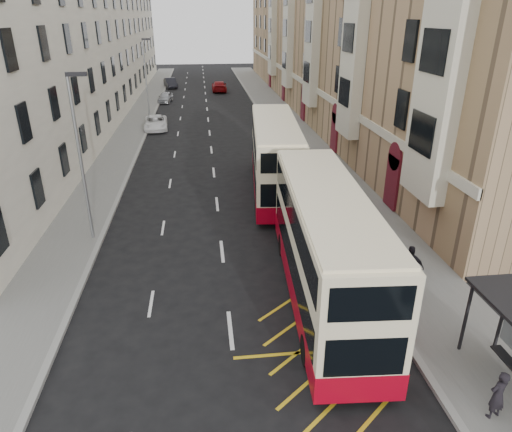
{
  "coord_description": "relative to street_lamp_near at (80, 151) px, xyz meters",
  "views": [
    {
      "loc": [
        -0.65,
        -9.4,
        10.46
      ],
      "look_at": [
        1.45,
        8.33,
        2.52
      ],
      "focal_mm": 32.0,
      "sensor_mm": 36.0,
      "label": 1
    }
  ],
  "objects": [
    {
      "name": "pavement_left",
      "position": [
        -1.15,
        18.0,
        -4.56
      ],
      "size": [
        3.0,
        120.0,
        0.15
      ],
      "primitive_type": "cube",
      "color": "#63635F",
      "rests_on": "ground"
    },
    {
      "name": "pavement_right",
      "position": [
        14.35,
        18.0,
        -4.56
      ],
      "size": [
        4.0,
        120.0,
        0.15
      ],
      "primitive_type": "cube",
      "color": "#63635F",
      "rests_on": "ground"
    },
    {
      "name": "terrace_left",
      "position": [
        -7.08,
        33.5,
        1.88
      ],
      "size": [
        9.18,
        79.0,
        13.25
      ],
      "color": "white",
      "rests_on": "ground"
    },
    {
      "name": "street_lamp_far",
      "position": [
        0.0,
        30.0,
        0.0
      ],
      "size": [
        0.93,
        0.18,
        8.0
      ],
      "color": "gray",
      "rests_on": "pavement_left"
    },
    {
      "name": "double_decker_rear",
      "position": [
        10.09,
        5.64,
        -2.31
      ],
      "size": [
        3.68,
        11.65,
        4.57
      ],
      "rotation": [
        0.0,
        0.0,
        -0.09
      ],
      "color": "#FFEEC2",
      "rests_on": "ground"
    },
    {
      "name": "pedestrian_far",
      "position": [
        13.79,
        -6.2,
        -3.56
      ],
      "size": [
        1.17,
        0.85,
        1.84
      ],
      "primitive_type": "imported",
      "rotation": [
        0.0,
        0.0,
        2.72
      ],
      "color": "black",
      "rests_on": "pavement_right"
    },
    {
      "name": "street_lamp_near",
      "position": [
        0.0,
        0.0,
        0.0
      ],
      "size": [
        0.93,
        0.18,
        8.0
      ],
      "color": "gray",
      "rests_on": "pavement_left"
    },
    {
      "name": "car_red",
      "position": [
        8.42,
        47.4,
        -3.9
      ],
      "size": [
        2.12,
        5.11,
        1.48
      ],
      "primitive_type": "imported",
      "rotation": [
        0.0,
        0.0,
        3.13
      ],
      "color": "maroon",
      "rests_on": "ground"
    },
    {
      "name": "kerb_left",
      "position": [
        0.35,
        18.0,
        -4.56
      ],
      "size": [
        0.25,
        120.0,
        0.15
      ],
      "primitive_type": "cube",
      "color": "gray",
      "rests_on": "ground"
    },
    {
      "name": "road_markings",
      "position": [
        6.35,
        33.0,
        -4.63
      ],
      "size": [
        10.0,
        110.0,
        0.01
      ],
      "primitive_type": null,
      "color": "silver",
      "rests_on": "ground"
    },
    {
      "name": "kerb_right",
      "position": [
        12.35,
        18.0,
        -4.56
      ],
      "size": [
        0.25,
        120.0,
        0.15
      ],
      "primitive_type": "cube",
      "color": "gray",
      "rests_on": "ground"
    },
    {
      "name": "terrace_right",
      "position": [
        21.23,
        33.38,
        2.88
      ],
      "size": [
        10.75,
        79.0,
        15.25
      ],
      "color": "tan",
      "rests_on": "ground"
    },
    {
      "name": "white_van",
      "position": [
        1.15,
        24.07,
        -3.98
      ],
      "size": [
        2.5,
        4.89,
        1.32
      ],
      "primitive_type": "imported",
      "rotation": [
        0.0,
        0.0,
        0.07
      ],
      "color": "white",
      "rests_on": "ground"
    },
    {
      "name": "guard_railing",
      "position": [
        12.6,
        -6.25,
        -3.78
      ],
      "size": [
        0.06,
        6.56,
        1.01
      ],
      "color": "red",
      "rests_on": "pavement_right"
    },
    {
      "name": "car_dark",
      "position": [
        1.15,
        51.86,
        -3.91
      ],
      "size": [
        2.46,
        4.63,
        1.45
      ],
      "primitive_type": "imported",
      "rotation": [
        0.0,
        0.0,
        0.22
      ],
      "color": "black",
      "rests_on": "ground"
    },
    {
      "name": "pedestrian_near",
      "position": [
        13.37,
        -12.85,
        -3.71
      ],
      "size": [
        0.65,
        0.52,
        1.56
      ],
      "primitive_type": "imported",
      "rotation": [
        0.0,
        0.0,
        3.43
      ],
      "color": "black",
      "rests_on": "pavement_right"
    },
    {
      "name": "ground",
      "position": [
        6.35,
        -12.0,
        -4.64
      ],
      "size": [
        200.0,
        200.0,
        0.0
      ],
      "primitive_type": "plane",
      "color": "black",
      "rests_on": "ground"
    },
    {
      "name": "double_decker_front",
      "position": [
        10.12,
        -6.41,
        -2.3
      ],
      "size": [
        3.37,
        11.66,
        4.59
      ],
      "rotation": [
        0.0,
        0.0,
        -0.06
      ],
      "color": "#FFEEC2",
      "rests_on": "ground"
    },
    {
      "name": "car_silver",
      "position": [
        1.15,
        39.16,
        -3.99
      ],
      "size": [
        2.0,
        3.97,
        1.3
      ],
      "primitive_type": "imported",
      "rotation": [
        0.0,
        0.0,
        -0.13
      ],
      "color": "#9DA0A4",
      "rests_on": "ground"
    }
  ]
}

